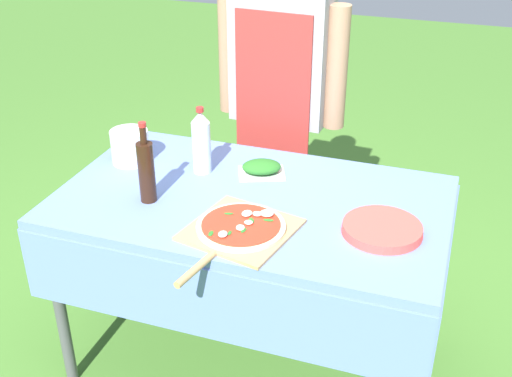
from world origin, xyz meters
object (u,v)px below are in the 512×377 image
prep_table (252,217)px  person_cook (280,89)px  water_bottle (201,142)px  plate_stack (382,229)px  pizza_on_peel (240,229)px  herb_container (262,168)px  mixing_tub (130,146)px  oil_bottle (146,170)px

prep_table → person_cook: size_ratio=0.90×
prep_table → water_bottle: 0.35m
prep_table → plate_stack: plate_stack is taller
pizza_on_peel → prep_table: bearing=111.7°
prep_table → herb_container: 0.22m
prep_table → herb_container: size_ratio=6.66×
water_bottle → plate_stack: size_ratio=1.00×
person_cook → pizza_on_peel: size_ratio=2.94×
mixing_tub → herb_container: bearing=7.2°
person_cook → herb_container: person_cook is taller
oil_bottle → herb_container: size_ratio=1.42×
water_bottle → herb_container: 0.25m
oil_bottle → plate_stack: (0.83, 0.06, -0.11)m
plate_stack → pizza_on_peel: bearing=-161.2°
pizza_on_peel → herb_container: size_ratio=2.53×
herb_container → mixing_tub: bearing=-172.8°
person_cook → oil_bottle: (-0.24, -0.83, -0.05)m
person_cook → plate_stack: (0.59, -0.77, -0.15)m
prep_table → person_cook: (-0.11, 0.69, 0.25)m
oil_bottle → person_cook: bearing=74.0°
herb_container → plate_stack: bearing=-27.9°
prep_table → mixing_tub: (-0.56, 0.12, 0.15)m
prep_table → herb_container: herb_container is taller
oil_bottle → water_bottle: bearing=71.3°
person_cook → pizza_on_peel: (0.15, -0.93, -0.15)m
mixing_tub → oil_bottle: bearing=-50.6°
mixing_tub → plate_stack: (1.04, -0.20, -0.05)m
herb_container → plate_stack: (0.51, -0.27, -0.01)m
mixing_tub → pizza_on_peel: bearing=-30.7°
herb_container → oil_bottle: bearing=-134.2°
herb_container → water_bottle: bearing=-166.5°
prep_table → plate_stack: size_ratio=5.30×
prep_table → plate_stack: (0.49, -0.08, 0.10)m
person_cook → herb_container: (0.08, -0.50, -0.14)m
prep_table → water_bottle: bearing=152.0°
person_cook → plate_stack: person_cook is taller
person_cook → oil_bottle: size_ratio=5.24×
pizza_on_peel → water_bottle: bearing=140.2°
pizza_on_peel → plate_stack: size_ratio=2.01×
prep_table → pizza_on_peel: pizza_on_peel is taller
water_bottle → prep_table: bearing=-28.0°
herb_container → mixing_tub: mixing_tub is taller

